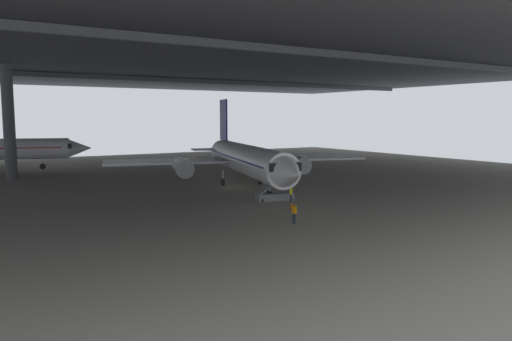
{
  "coord_description": "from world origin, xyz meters",
  "views": [
    {
      "loc": [
        -27.65,
        -48.97,
        8.15
      ],
      "look_at": [
        -0.72,
        -5.16,
        2.43
      ],
      "focal_mm": 33.76,
      "sensor_mm": 36.0,
      "label": 1
    }
  ],
  "objects_px": {
    "crew_worker_by_stairs": "(291,193)",
    "crew_worker_near_nose": "(294,212)",
    "airplane_main": "(245,159)",
    "traffic_cone_orange": "(292,206)",
    "baggage_tug": "(269,174)",
    "boarding_stairs": "(275,193)"
  },
  "relations": [
    {
      "from": "airplane_main",
      "to": "crew_worker_near_nose",
      "type": "bearing_deg",
      "value": -109.39
    },
    {
      "from": "airplane_main",
      "to": "traffic_cone_orange",
      "type": "relative_size",
      "value": 54.59
    },
    {
      "from": "baggage_tug",
      "to": "crew_worker_by_stairs",
      "type": "bearing_deg",
      "value": -116.58
    },
    {
      "from": "crew_worker_by_stairs",
      "to": "baggage_tug",
      "type": "relative_size",
      "value": 0.7
    },
    {
      "from": "airplane_main",
      "to": "crew_worker_near_nose",
      "type": "xyz_separation_m",
      "value": [
        -6.55,
        -18.6,
        -2.37
      ]
    },
    {
      "from": "crew_worker_by_stairs",
      "to": "airplane_main",
      "type": "bearing_deg",
      "value": 82.82
    },
    {
      "from": "crew_worker_by_stairs",
      "to": "traffic_cone_orange",
      "type": "xyz_separation_m",
      "value": [
        -1.86,
        -2.72,
        -0.62
      ]
    },
    {
      "from": "airplane_main",
      "to": "boarding_stairs",
      "type": "distance_m",
      "value": 9.61
    },
    {
      "from": "crew_worker_by_stairs",
      "to": "traffic_cone_orange",
      "type": "bearing_deg",
      "value": -124.35
    },
    {
      "from": "boarding_stairs",
      "to": "baggage_tug",
      "type": "xyz_separation_m",
      "value": [
        8.85,
        14.71,
        -0.19
      ]
    },
    {
      "from": "crew_worker_by_stairs",
      "to": "baggage_tug",
      "type": "height_order",
      "value": "crew_worker_by_stairs"
    },
    {
      "from": "baggage_tug",
      "to": "airplane_main",
      "type": "bearing_deg",
      "value": -140.85
    },
    {
      "from": "airplane_main",
      "to": "crew_worker_by_stairs",
      "type": "distance_m",
      "value": 11.32
    },
    {
      "from": "airplane_main",
      "to": "baggage_tug",
      "type": "relative_size",
      "value": 14.21
    },
    {
      "from": "airplane_main",
      "to": "traffic_cone_orange",
      "type": "bearing_deg",
      "value": -103.31
    },
    {
      "from": "boarding_stairs",
      "to": "traffic_cone_orange",
      "type": "relative_size",
      "value": 7.44
    },
    {
      "from": "traffic_cone_orange",
      "to": "baggage_tug",
      "type": "bearing_deg",
      "value": 62.25
    },
    {
      "from": "boarding_stairs",
      "to": "crew_worker_by_stairs",
      "type": "bearing_deg",
      "value": -74.66
    },
    {
      "from": "crew_worker_near_nose",
      "to": "crew_worker_by_stairs",
      "type": "height_order",
      "value": "crew_worker_by_stairs"
    },
    {
      "from": "crew_worker_by_stairs",
      "to": "crew_worker_near_nose",
      "type": "bearing_deg",
      "value": -124.14
    },
    {
      "from": "airplane_main",
      "to": "baggage_tug",
      "type": "xyz_separation_m",
      "value": [
        6.94,
        5.65,
        -2.75
      ]
    },
    {
      "from": "airplane_main",
      "to": "crew_worker_near_nose",
      "type": "distance_m",
      "value": 19.86
    }
  ]
}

